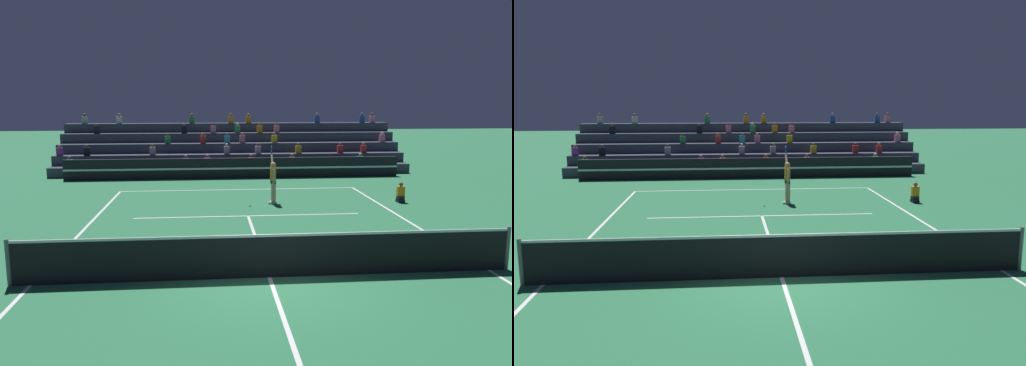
% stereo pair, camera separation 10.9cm
% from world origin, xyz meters
% --- Properties ---
extents(ground_plane, '(120.00, 120.00, 0.00)m').
position_xyz_m(ground_plane, '(0.00, 0.00, 0.00)').
color(ground_plane, '#2D7A4C').
extents(court_lines, '(11.10, 23.90, 0.01)m').
position_xyz_m(court_lines, '(0.00, 0.00, 0.00)').
color(court_lines, white).
rests_on(court_lines, ground).
extents(tennis_net, '(12.00, 0.10, 1.10)m').
position_xyz_m(tennis_net, '(0.00, 0.00, 0.54)').
color(tennis_net, slate).
rests_on(tennis_net, ground).
extents(sponsor_banner_wall, '(18.00, 0.26, 1.10)m').
position_xyz_m(sponsor_banner_wall, '(0.00, 15.43, 0.55)').
color(sponsor_banner_wall, black).
rests_on(sponsor_banner_wall, ground).
extents(bleacher_stand, '(20.24, 4.75, 3.38)m').
position_xyz_m(bleacher_stand, '(0.00, 19.24, 1.02)').
color(bleacher_stand, '#383D4C').
rests_on(bleacher_stand, ground).
extents(ball_kid_courtside, '(0.30, 0.36, 0.84)m').
position_xyz_m(ball_kid_courtside, '(6.48, 8.30, 0.33)').
color(ball_kid_courtside, black).
rests_on(ball_kid_courtside, ground).
extents(tennis_player, '(0.35, 1.25, 2.38)m').
position_xyz_m(tennis_player, '(1.20, 8.57, 0.98)').
color(tennis_player, tan).
rests_on(tennis_player, ground).
extents(tennis_ball, '(0.07, 0.07, 0.07)m').
position_xyz_m(tennis_ball, '(0.21, 8.05, 0.03)').
color(tennis_ball, '#C6DB33').
rests_on(tennis_ball, ground).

